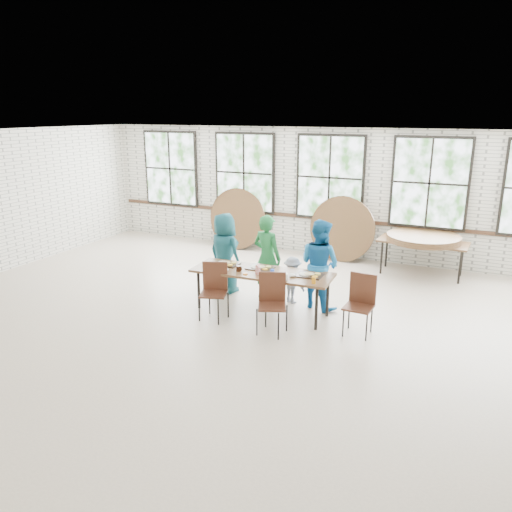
{
  "coord_description": "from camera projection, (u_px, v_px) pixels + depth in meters",
  "views": [
    {
      "loc": [
        3.34,
        -6.76,
        3.35
      ],
      "look_at": [
        0.0,
        0.4,
        1.05
      ],
      "focal_mm": 35.0,
      "sensor_mm": 36.0,
      "label": 1
    }
  ],
  "objects": [
    {
      "name": "room",
      "position": [
        330.0,
        180.0,
        11.53
      ],
      "size": [
        12.0,
        12.0,
        12.0
      ],
      "color": "beige",
      "rests_on": "ground"
    },
    {
      "name": "dining_table",
      "position": [
        262.0,
        274.0,
        8.46
      ],
      "size": [
        2.44,
        0.92,
        0.74
      ],
      "rotation": [
        0.0,
        0.0,
        0.05
      ],
      "color": "brown",
      "rests_on": "ground"
    },
    {
      "name": "chair_near_left",
      "position": [
        214.0,
        286.0,
        8.29
      ],
      "size": [
        0.53,
        0.52,
        0.95
      ],
      "rotation": [
        0.0,
        0.0,
        0.34
      ],
      "color": "#472517",
      "rests_on": "ground"
    },
    {
      "name": "chair_near_right",
      "position": [
        272.0,
        298.0,
        7.76
      ],
      "size": [
        0.54,
        0.54,
        0.95
      ],
      "rotation": [
        0.0,
        0.0,
        0.4
      ],
      "color": "#472517",
      "rests_on": "ground"
    },
    {
      "name": "chair_spare",
      "position": [
        361.0,
        299.0,
        7.71
      ],
      "size": [
        0.44,
        0.43,
        0.95
      ],
      "rotation": [
        0.0,
        0.0,
        -0.05
      ],
      "color": "#472517",
      "rests_on": "ground"
    },
    {
      "name": "adult_teal",
      "position": [
        225.0,
        253.0,
        9.44
      ],
      "size": [
        0.86,
        0.69,
        1.53
      ],
      "primitive_type": "imported",
      "rotation": [
        0.0,
        0.0,
        2.83
      ],
      "color": "#185C59",
      "rests_on": "ground"
    },
    {
      "name": "adult_green",
      "position": [
        267.0,
        257.0,
        9.08
      ],
      "size": [
        0.65,
        0.5,
        1.58
      ],
      "primitive_type": "imported",
      "rotation": [
        0.0,
        0.0,
        2.92
      ],
      "color": "#1D7036",
      "rests_on": "ground"
    },
    {
      "name": "toddler",
      "position": [
        292.0,
        280.0,
        8.97
      ],
      "size": [
        0.64,
        0.52,
        0.86
      ],
      "primitive_type": "imported",
      "rotation": [
        0.0,
        0.0,
        2.72
      ],
      "color": "#111D37",
      "rests_on": "ground"
    },
    {
      "name": "adult_blue",
      "position": [
        320.0,
        264.0,
        8.67
      ],
      "size": [
        0.94,
        0.85,
        1.58
      ],
      "primitive_type": "imported",
      "rotation": [
        0.0,
        0.0,
        2.74
      ],
      "color": "#1868A9",
      "rests_on": "ground"
    },
    {
      "name": "storage_table",
      "position": [
        423.0,
        244.0,
        10.43
      ],
      "size": [
        1.84,
        0.84,
        0.74
      ],
      "rotation": [
        0.0,
        0.0,
        -0.05
      ],
      "color": "brown",
      "rests_on": "ground"
    },
    {
      "name": "tabletop_clutter",
      "position": [
        267.0,
        271.0,
        8.36
      ],
      "size": [
        1.99,
        0.63,
        0.11
      ],
      "color": "black",
      "rests_on": "dining_table"
    },
    {
      "name": "round_tops_stacked",
      "position": [
        423.0,
        238.0,
        10.4
      ],
      "size": [
        1.5,
        1.5,
        0.13
      ],
      "color": "brown",
      "rests_on": "storage_table"
    },
    {
      "name": "round_tops_leaning",
      "position": [
        287.0,
        224.0,
        12.03
      ],
      "size": [
        4.28,
        0.44,
        1.49
      ],
      "color": "brown",
      "rests_on": "ground"
    }
  ]
}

